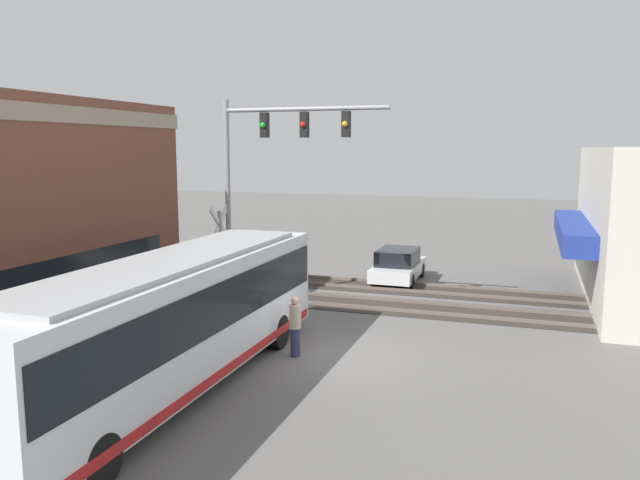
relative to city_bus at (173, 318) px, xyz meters
The scene contains 8 objects.
ground_plane 5.02m from the city_bus, 36.80° to the right, with size 120.00×120.00×0.00m, color #605E5B.
city_bus is the anchor object (origin of this frame).
traffic_signal_gantry 9.36m from the city_bus, ahead, with size 0.42×6.30×7.68m.
crossing_signal 8.37m from the city_bus, 19.99° to the left, with size 1.41×1.18×3.81m.
rail_track_near 10.30m from the city_bus, 16.03° to the right, with size 2.60×60.00×0.15m.
rail_track_far 13.37m from the city_bus, 12.21° to the right, with size 2.60×60.00×0.15m.
parked_car_white 14.52m from the city_bus, 10.35° to the right, with size 4.21×1.82×1.50m.
pedestrian_near_bus 3.96m from the city_bus, 29.21° to the right, with size 0.34×0.34×1.74m.
Camera 1 is at (-16.43, -5.27, 5.91)m, focal length 35.00 mm.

